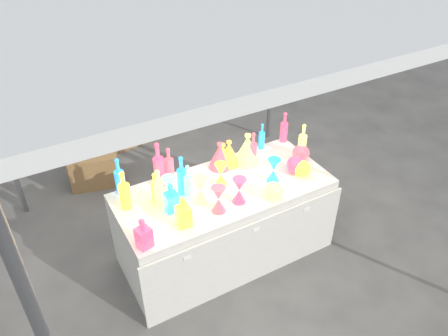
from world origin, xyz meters
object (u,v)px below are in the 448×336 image
display_table (225,222)px  lampshade_0 (229,153)px  hourglass_0 (239,190)px  bottle_0 (124,190)px  cardboard_box_closed (94,167)px  globe_0 (302,169)px  decanter_0 (183,212)px

display_table → lampshade_0: 0.61m
hourglass_0 → lampshade_0: 0.53m
bottle_0 → lampshade_0: 1.00m
bottle_0 → lampshade_0: bearing=6.9°
display_table → lampshade_0: size_ratio=7.73×
cardboard_box_closed → hourglass_0: size_ratio=2.36×
cardboard_box_closed → lampshade_0: bearing=-42.1°
display_table → globe_0: globe_0 is taller
bottle_0 → decanter_0: bearing=-52.9°
lampshade_0 → decanter_0: bearing=-163.8°
globe_0 → lampshade_0: (-0.46, 0.45, 0.06)m
bottle_0 → hourglass_0: 0.88m
decanter_0 → display_table: bearing=30.3°
bottle_0 → lampshade_0: (0.99, 0.12, -0.05)m
hourglass_0 → lampshade_0: lampshade_0 is taller
decanter_0 → lampshade_0: size_ratio=1.07×
cardboard_box_closed → hourglass_0: 2.11m
bottle_0 → lampshade_0: bottle_0 is taller
cardboard_box_closed → bottle_0: bottle_0 is taller
lampshade_0 → bottle_0: bearing=165.8°
globe_0 → hourglass_0: bearing=-176.4°
bottle_0 → decanter_0: (0.30, -0.40, -0.04)m
display_table → decanter_0: 0.73m
bottle_0 → globe_0: size_ratio=2.31×
decanter_0 → bottle_0: bearing=131.5°
hourglass_0 → display_table: bearing=94.6°
decanter_0 → hourglass_0: 0.50m
globe_0 → display_table: bearing=166.4°
bottle_0 → hourglass_0: bearing=-25.0°
cardboard_box_closed → bottle_0: size_ratio=1.52×
hourglass_0 → globe_0: hourglass_0 is taller
bottle_0 → hourglass_0: size_ratio=1.55×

